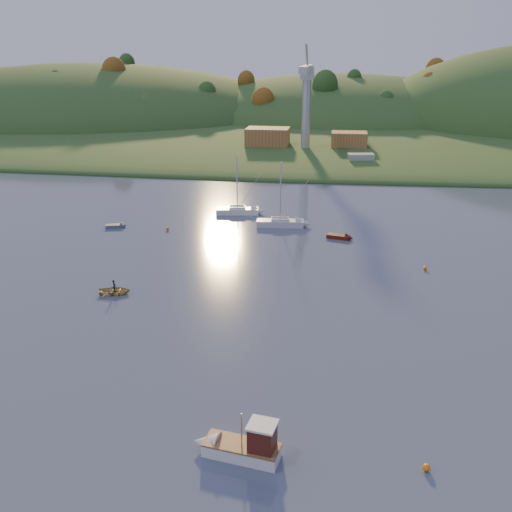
# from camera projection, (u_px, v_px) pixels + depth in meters

# --- Properties ---
(ground) EXTENTS (500.00, 500.00, 0.00)m
(ground) POSITION_uv_depth(u_px,v_px,m) (150.00, 504.00, 33.97)
(ground) COLOR #354157
(ground) RESTS_ON ground
(far_shore) EXTENTS (620.00, 220.00, 1.50)m
(far_shore) POSITION_uv_depth(u_px,v_px,m) (316.00, 115.00, 248.50)
(far_shore) COLOR #264A1D
(far_shore) RESTS_ON ground
(shore_slope) EXTENTS (640.00, 150.00, 7.00)m
(shore_slope) POSITION_uv_depth(u_px,v_px,m) (307.00, 135.00, 187.87)
(shore_slope) COLOR #264A1D
(shore_slope) RESTS_ON ground
(hill_left) EXTENTS (170.00, 140.00, 44.00)m
(hill_left) POSITION_uv_depth(u_px,v_px,m) (91.00, 119.00, 232.45)
(hill_left) COLOR #264A1D
(hill_left) RESTS_ON ground
(hill_center) EXTENTS (140.00, 120.00, 36.00)m
(hill_center) POSITION_uv_depth(u_px,v_px,m) (338.00, 121.00, 228.52)
(hill_center) COLOR #264A1D
(hill_center) RESTS_ON ground
(hillside_trees) EXTENTS (280.00, 50.00, 32.00)m
(hillside_trees) POSITION_uv_depth(u_px,v_px,m) (310.00, 128.00, 206.53)
(hillside_trees) COLOR #1B3F16
(hillside_trees) RESTS_ON ground
(wharf) EXTENTS (42.00, 16.00, 2.40)m
(wharf) POSITION_uv_depth(u_px,v_px,m) (317.00, 153.00, 146.70)
(wharf) COLOR slate
(wharf) RESTS_ON ground
(shed_west) EXTENTS (11.00, 8.00, 4.80)m
(shed_west) POSITION_uv_depth(u_px,v_px,m) (268.00, 137.00, 148.15)
(shed_west) COLOR #915C30
(shed_west) RESTS_ON wharf
(shed_east) EXTENTS (9.00, 7.00, 4.00)m
(shed_east) POSITION_uv_depth(u_px,v_px,m) (349.00, 140.00, 146.43)
(shed_east) COLOR #915C30
(shed_east) RESTS_ON wharf
(dock_crane) EXTENTS (3.20, 28.00, 20.30)m
(dock_crane) POSITION_uv_depth(u_px,v_px,m) (306.00, 89.00, 138.37)
(dock_crane) COLOR #B7B7BC
(dock_crane) RESTS_ON wharf
(fishing_boat) EXTENTS (6.22, 2.85, 3.82)m
(fishing_boat) POSITION_uv_depth(u_px,v_px,m) (236.00, 445.00, 37.83)
(fishing_boat) COLOR white
(fishing_boat) RESTS_ON ground
(sailboat_near) EXTENTS (7.29, 3.07, 9.81)m
(sailboat_near) POSITION_uv_depth(u_px,v_px,m) (237.00, 210.00, 95.23)
(sailboat_near) COLOR white
(sailboat_near) RESTS_ON ground
(sailboat_far) EXTENTS (7.38, 2.76, 10.03)m
(sailboat_far) POSITION_uv_depth(u_px,v_px,m) (280.00, 222.00, 88.35)
(sailboat_far) COLOR silver
(sailboat_far) RESTS_ON ground
(canoe) EXTENTS (3.92, 3.14, 0.72)m
(canoe) POSITION_uv_depth(u_px,v_px,m) (115.00, 291.00, 63.59)
(canoe) COLOR tan
(canoe) RESTS_ON ground
(paddler) EXTENTS (0.43, 0.57, 1.41)m
(paddler) POSITION_uv_depth(u_px,v_px,m) (114.00, 288.00, 63.47)
(paddler) COLOR black
(paddler) RESTS_ON ground
(red_tender) EXTENTS (4.07, 2.30, 1.31)m
(red_tender) POSITION_uv_depth(u_px,v_px,m) (343.00, 237.00, 82.44)
(red_tender) COLOR #53140B
(red_tender) RESTS_ON ground
(grey_dinghy) EXTENTS (3.38, 2.18, 1.19)m
(grey_dinghy) POSITION_uv_depth(u_px,v_px,m) (119.00, 226.00, 88.02)
(grey_dinghy) COLOR #51596A
(grey_dinghy) RESTS_ON ground
(work_vessel) EXTENTS (14.39, 7.09, 3.54)m
(work_vessel) POSITION_uv_depth(u_px,v_px,m) (360.00, 164.00, 132.22)
(work_vessel) COLOR slate
(work_vessel) RESTS_ON ground
(buoy_0) EXTENTS (0.50, 0.50, 0.50)m
(buoy_0) POSITION_uv_depth(u_px,v_px,m) (426.00, 468.00, 36.60)
(buoy_0) COLOR orange
(buoy_0) RESTS_ON ground
(buoy_1) EXTENTS (0.50, 0.50, 0.50)m
(buoy_1) POSITION_uv_depth(u_px,v_px,m) (425.00, 268.00, 70.66)
(buoy_1) COLOR orange
(buoy_1) RESTS_ON ground
(buoy_3) EXTENTS (0.50, 0.50, 0.50)m
(buoy_3) POSITION_uv_depth(u_px,v_px,m) (167.00, 229.00, 86.55)
(buoy_3) COLOR orange
(buoy_3) RESTS_ON ground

